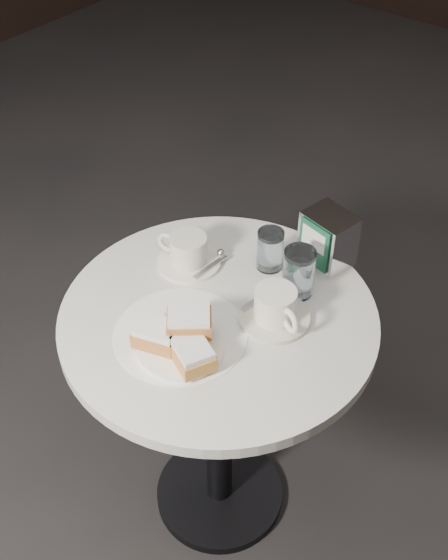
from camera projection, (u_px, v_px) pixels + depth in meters
ground at (220, 495)px, 2.03m from camera, size 7.00×7.00×0.00m
cafe_table at (219, 373)px, 1.66m from camera, size 0.70×0.70×0.74m
sugar_spill at (180, 334)px, 1.48m from camera, size 0.30×0.30×0.00m
beignet_plate at (180, 340)px, 1.43m from camera, size 0.20×0.18×0.09m
coffee_cup_left at (188, 252)px, 1.63m from camera, size 0.18×0.18×0.08m
coffee_cup_right at (275, 308)px, 1.49m from camera, size 0.20×0.20×0.08m
water_glass_left at (270, 250)px, 1.61m from camera, size 0.07×0.07×0.10m
water_glass_right at (299, 273)px, 1.54m from camera, size 0.08×0.08×0.12m
napkin_dispenser at (328, 239)px, 1.62m from camera, size 0.13×0.11×0.13m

